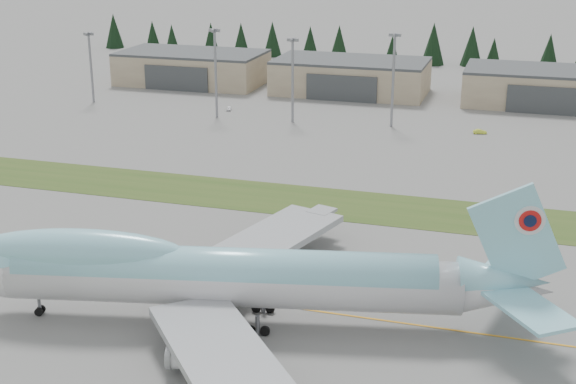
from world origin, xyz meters
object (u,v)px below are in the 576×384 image
(service_vehicle_b, at_px, (480,134))
(boeing_747_freighter, at_px, (226,276))
(hangar_center, at_px, (351,76))
(hangar_right, at_px, (547,87))
(service_vehicle_a, at_px, (229,110))
(hangar_left, at_px, (192,67))

(service_vehicle_b, bearing_deg, boeing_747_freighter, 155.04)
(hangar_center, height_order, service_vehicle_b, hangar_center)
(service_vehicle_b, bearing_deg, hangar_right, -33.88)
(boeing_747_freighter, bearing_deg, service_vehicle_b, 65.26)
(hangar_right, distance_m, service_vehicle_a, 95.35)
(hangar_center, height_order, service_vehicle_a, hangar_center)
(hangar_left, height_order, hangar_right, same)
(hangar_left, height_order, service_vehicle_a, hangar_left)
(hangar_right, relative_size, service_vehicle_b, 13.71)
(hangar_left, xyz_separation_m, service_vehicle_b, (98.69, -40.99, -5.39))
(boeing_747_freighter, bearing_deg, hangar_center, 84.40)
(boeing_747_freighter, bearing_deg, service_vehicle_a, 98.75)
(service_vehicle_b, bearing_deg, service_vehicle_a, 72.89)
(hangar_right, bearing_deg, hangar_left, 180.00)
(hangar_left, xyz_separation_m, hangar_center, (55.00, 0.00, 0.00))
(hangar_center, height_order, hangar_right, same)
(hangar_right, height_order, service_vehicle_a, hangar_right)
(hangar_center, relative_size, service_vehicle_b, 13.71)
(hangar_left, relative_size, service_vehicle_a, 14.24)
(boeing_747_freighter, xyz_separation_m, service_vehicle_b, (26.25, 115.62, -7.09))
(boeing_747_freighter, height_order, hangar_center, boeing_747_freighter)
(boeing_747_freighter, relative_size, service_vehicle_a, 24.33)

